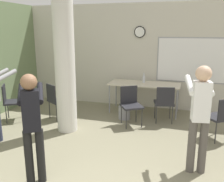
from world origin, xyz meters
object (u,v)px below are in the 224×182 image
Objects in this scene: chair_table_front at (131,103)px; chair_near_pillar at (56,99)px; person_playing_side at (200,111)px; chair_table_right at (164,101)px; folding_table at (144,85)px; chair_mid_room at (220,115)px; person_playing_front at (32,120)px; bottle_on_table at (144,79)px; chair_by_left_wall at (11,100)px.

chair_near_pillar is (-1.77, -0.18, 0.00)m from chair_table_front.
chair_table_right is at bearing 109.10° from person_playing_side.
folding_table is 2.85m from person_playing_side.
chair_mid_room is 0.56× the size of person_playing_front.
person_playing_side is 1.04× the size of person_playing_front.
bottle_on_table is at bearing 84.45° from chair_table_front.
person_playing_side reaches higher than person_playing_front.
person_playing_front is at bearing -117.25° from chair_table_right.
chair_table_front is at bearing 170.31° from chair_mid_room.
folding_table is 2.08× the size of chair_table_right.
chair_by_left_wall is at bearing -152.10° from folding_table.
chair_table_right reaches higher than folding_table.
folding_table is at bearing 116.16° from person_playing_side.
chair_table_right is at bearing 149.55° from chair_mid_room.
chair_table_front is (-0.10, -1.05, -0.36)m from bottle_on_table.
chair_table_right is 2.11m from person_playing_side.
person_playing_side is (-0.45, -1.29, 0.45)m from chair_mid_room.
chair_by_left_wall is (-2.89, -1.53, -0.21)m from folding_table.
chair_mid_room is 1.00× the size of chair_table_right.
chair_table_right is at bearing 15.01° from chair_by_left_wall.
bottle_on_table is 0.30× the size of chair_mid_room.
bottle_on_table is at bearing 131.08° from chair_table_right.
chair_by_left_wall is at bearing -157.87° from chair_near_pillar.
chair_table_right is 2.54m from chair_near_pillar.
chair_table_right and chair_near_pillar have the same top height.
folding_table is 2.08× the size of chair_near_pillar.
chair_near_pillar is (0.98, 0.40, 0.00)m from chair_by_left_wall.
person_playing_side reaches higher than chair_near_pillar.
bottle_on_table is 2.95m from person_playing_side.
bottle_on_table is 0.30× the size of chair_by_left_wall.
person_playing_front reaches higher than bottle_on_table.
person_playing_side is (3.16, -1.42, 0.45)m from chair_near_pillar.
person_playing_front reaches higher than chair_by_left_wall.
chair_table_front is 1.00× the size of chair_near_pillar.
bottle_on_table is 2.24m from chair_mid_room.
chair_table_front is 2.81m from chair_by_left_wall.
chair_table_right is 0.80m from chair_table_front.
person_playing_side is at bearing -49.06° from chair_table_front.
bottle_on_table reaches higher than chair_by_left_wall.
chair_mid_room is at bearing -2.09° from chair_near_pillar.
folding_table is 2.08× the size of chair_mid_room.
person_playing_front is at bearing -45.05° from chair_by_left_wall.
bottle_on_table reaches higher than chair_table_right.
chair_mid_room is at bearing 40.52° from person_playing_front.
folding_table is 2.23m from chair_near_pillar.
folding_table is 1.11× the size of person_playing_side.
chair_table_front is at bearing -95.55° from bottle_on_table.
bottle_on_table is 0.30× the size of chair_table_right.
person_playing_side reaches higher than chair_mid_room.
person_playing_front reaches higher than chair_mid_room.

